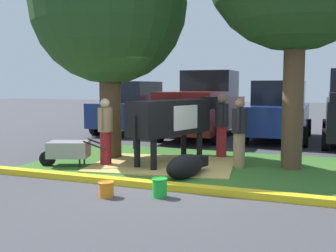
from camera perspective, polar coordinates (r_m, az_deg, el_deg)
ground_plane at (r=7.87m, az=0.04°, el=-7.86°), size 80.00×80.00×0.00m
grass_island at (r=9.46m, az=3.37°, el=-5.49°), size 7.27×4.25×0.02m
curb_yellow at (r=7.37m, az=-2.13°, el=-8.33°), size 8.47×0.24×0.12m
hay_bedding at (r=9.37m, az=-0.67°, el=-5.50°), size 3.52×2.85×0.04m
shade_tree_left at (r=10.46m, az=-8.39°, el=16.49°), size 3.88×3.88×5.79m
cow_holstein at (r=9.46m, az=0.70°, el=1.21°), size 1.39×3.05×1.56m
calf_lying at (r=8.11m, az=2.58°, el=-5.73°), size 0.76×1.33×0.48m
person_handler at (r=10.28m, az=7.63°, el=0.24°), size 0.37×0.43×1.63m
person_visitor_near at (r=9.35m, az=-8.89°, el=-0.57°), size 0.34×0.53×1.56m
person_visitor_far at (r=9.10m, az=10.10°, el=-0.75°), size 0.34×0.53×1.57m
wheelbarrow at (r=9.50m, az=-14.06°, el=-3.31°), size 1.60×0.97×0.63m
bucket_orange at (r=6.84m, az=-8.75°, el=-8.83°), size 0.28×0.28×0.26m
bucket_green at (r=6.75m, az=-1.19°, el=-8.70°), size 0.27×0.27×0.32m
sedan_red at (r=16.08m, az=-4.89°, el=2.62°), size 2.02×4.40×2.02m
pickup_truck_maroon at (r=14.67m, az=5.11°, el=2.83°), size 2.22×5.40×2.42m
sedan_blue at (r=14.22m, az=15.51°, el=2.03°), size 2.02×4.40×2.02m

